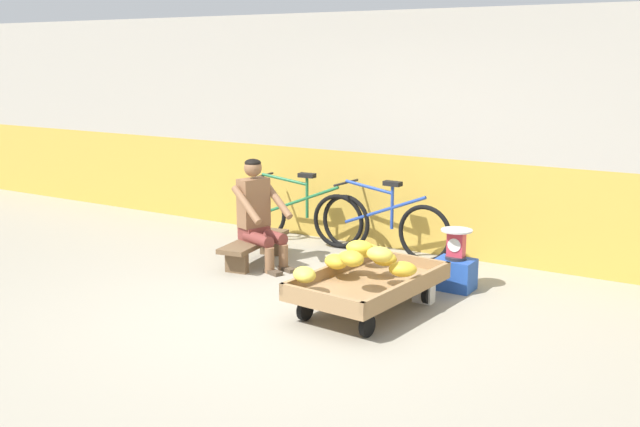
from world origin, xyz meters
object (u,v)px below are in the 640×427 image
Objects in this scene: vendor_seated at (258,213)px; bicycle_near_left at (299,214)px; weighing_scale at (456,244)px; plastic_crate at (455,274)px; bicycle_far_left at (384,225)px; banana_cart at (369,285)px; low_bench at (254,245)px; shopping_bag at (424,290)px.

vendor_seated is 1.05m from bicycle_near_left.
bicycle_near_left is (-2.26, 0.71, -0.10)m from weighing_scale.
bicycle_far_left reaches higher than plastic_crate.
vendor_seated reaches higher than banana_cart.
bicycle_far_left is (1.03, 1.03, 0.15)m from low_bench.
banana_cart is at bearing -66.63° from bicycle_far_left.
banana_cart is at bearing -112.02° from plastic_crate.
plastic_crate is 0.52m from shopping_bag.
banana_cart is 1.08m from plastic_crate.
shopping_bag is (1.06, -1.25, -0.23)m from bicycle_far_left.
low_bench is 3.77× the size of weighing_scale.
plastic_crate is (0.40, 1.00, -0.09)m from banana_cart.
plastic_crate is at bearing 79.28° from shopping_bag.
weighing_scale reaches higher than low_bench.
bicycle_near_left reaches higher than low_bench.
low_bench reaches higher than shopping_bag.
low_bench is 1.47m from bicycle_far_left.
bicycle_far_left reaches higher than low_bench.
plastic_crate is (2.11, 0.31, -0.42)m from vendor_seated.
vendor_seated is at bearing 174.37° from shopping_bag.
bicycle_near_left reaches higher than weighing_scale.
bicycle_far_left is at bearing 147.21° from plastic_crate.
low_bench is 1.01m from bicycle_near_left.
vendor_seated reaches higher than shopping_bag.
shopping_bag is (2.01, -0.20, -0.45)m from vendor_seated.
banana_cart is at bearing -21.95° from vendor_seated.
bicycle_near_left reaches higher than shopping_bag.
vendor_seated reaches higher than weighing_scale.
bicycle_far_left is (1.11, 0.04, 0.00)m from bicycle_near_left.
banana_cart is 1.92m from low_bench.
bicycle_near_left is at bearing 162.58° from weighing_scale.
bicycle_near_left is at bearing 150.67° from shopping_bag.
vendor_seated is 0.69× the size of bicycle_near_left.
bicycle_near_left is (-0.07, 0.99, 0.15)m from low_bench.
shopping_bag is at bearing -100.74° from weighing_scale.
vendor_seated is at bearing -18.21° from low_bench.
banana_cart is at bearing -122.14° from shopping_bag.
vendor_seated reaches higher than plastic_crate.
bicycle_far_left is (-1.15, 0.74, 0.20)m from plastic_crate.
weighing_scale reaches higher than shopping_bag.
shopping_bag is (-0.10, -0.51, -0.03)m from plastic_crate.
banana_cart reaches higher than plastic_crate.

